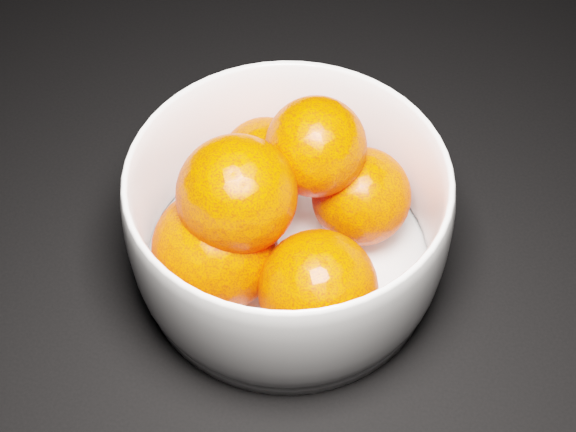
# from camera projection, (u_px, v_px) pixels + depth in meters

# --- Properties ---
(ground) EXTENTS (3.00, 3.00, 0.00)m
(ground) POSITION_uv_depth(u_px,v_px,m) (288.00, 262.00, 0.56)
(ground) COLOR black
(ground) RESTS_ON ground
(bowl) EXTENTS (0.21, 0.21, 0.10)m
(bowl) POSITION_uv_depth(u_px,v_px,m) (288.00, 221.00, 0.52)
(bowl) COLOR white
(bowl) RESTS_ON ground
(orange_pile) EXTENTS (0.16, 0.16, 0.12)m
(orange_pile) POSITION_uv_depth(u_px,v_px,m) (278.00, 215.00, 0.51)
(orange_pile) COLOR #FF3500
(orange_pile) RESTS_ON bowl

